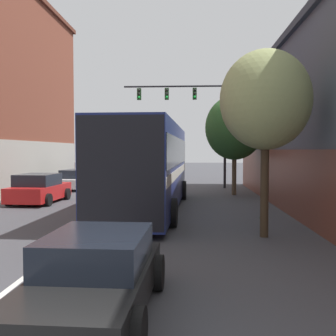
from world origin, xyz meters
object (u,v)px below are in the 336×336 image
object	(u,v)px
hatchback_foreground	(95,276)
parked_car_left_near	(78,180)
parked_car_left_mid	(39,189)
street_tree_near	(265,101)
traffic_signal_gantry	(193,110)
street_tree_far	(235,128)
bus	(149,163)
street_lamp	(263,147)
parked_car_left_far	(102,172)

from	to	relation	value
hatchback_foreground	parked_car_left_near	world-z (taller)	parked_car_left_near
parked_car_left_mid	street_tree_near	xyz separation A→B (m)	(9.81, -7.24, 3.43)
traffic_signal_gantry	street_tree_far	distance (m)	5.02
street_tree_far	traffic_signal_gantry	bearing A→B (deg)	119.81
bus	street_tree_far	xyz separation A→B (m)	(4.40, 6.20, 1.87)
parked_car_left_mid	traffic_signal_gantry	xyz separation A→B (m)	(7.77, 8.24, 4.72)
parked_car_left_mid	street_tree_far	distance (m)	11.42
hatchback_foreground	parked_car_left_mid	xyz separation A→B (m)	(-6.04, 13.08, 0.07)
traffic_signal_gantry	street_lamp	size ratio (longest dim) A/B	1.63
hatchback_foreground	street_lamp	bearing A→B (deg)	-23.68
hatchback_foreground	parked_car_left_mid	distance (m)	14.41
bus	parked_car_left_near	xyz separation A→B (m)	(-5.79, 9.06, -1.44)
street_tree_near	street_tree_far	size ratio (longest dim) A/B	0.97
bus	parked_car_left_far	xyz separation A→B (m)	(-5.89, 16.90, -1.40)
traffic_signal_gantry	street_tree_near	bearing A→B (deg)	-82.49
parked_car_left_far	street_lamp	distance (m)	21.54
bus	street_tree_near	bearing A→B (deg)	-139.74
street_lamp	traffic_signal_gantry	bearing A→B (deg)	102.02
street_lamp	hatchback_foreground	bearing A→B (deg)	-115.27
hatchback_foreground	traffic_signal_gantry	xyz separation A→B (m)	(1.73, 21.32, 4.79)
parked_car_left_near	parked_car_left_far	distance (m)	7.84
street_tree_near	street_tree_far	bearing A→B (deg)	88.23
hatchback_foreground	street_lamp	size ratio (longest dim) A/B	0.88
hatchback_foreground	street_tree_far	xyz separation A→B (m)	(4.12, 17.15, 3.33)
bus	street_lamp	bearing A→B (deg)	-109.51
hatchback_foreground	traffic_signal_gantry	size ratio (longest dim) A/B	0.54
hatchback_foreground	street_tree_near	world-z (taller)	street_tree_near
bus	parked_car_left_far	size ratio (longest dim) A/B	2.97
bus	parked_car_left_far	world-z (taller)	bus
parked_car_left_mid	street_tree_near	distance (m)	12.66
parked_car_left_near	street_lamp	xyz separation A→B (m)	(10.40, -10.86, 2.14)
traffic_signal_gantry	street_tree_far	size ratio (longest dim) A/B	1.26
bus	street_lamp	size ratio (longest dim) A/B	2.68
street_tree_far	parked_car_left_far	bearing A→B (deg)	133.88
street_lamp	street_tree_far	world-z (taller)	street_tree_far
bus	traffic_signal_gantry	world-z (taller)	traffic_signal_gantry
parked_car_left_far	street_tree_far	world-z (taller)	street_tree_far
street_lamp	parked_car_left_far	bearing A→B (deg)	119.29
parked_car_left_near	traffic_signal_gantry	distance (m)	9.24
bus	street_tree_near	distance (m)	6.83
parked_car_left_near	traffic_signal_gantry	world-z (taller)	traffic_signal_gantry
hatchback_foreground	street_tree_near	bearing A→B (deg)	-31.24
parked_car_left_far	street_lamp	xyz separation A→B (m)	(10.49, -18.70, 2.10)
hatchback_foreground	traffic_signal_gantry	world-z (taller)	traffic_signal_gantry
parked_car_left_near	parked_car_left_mid	world-z (taller)	parked_car_left_mid
parked_car_left_mid	street_tree_far	bearing A→B (deg)	-65.92
hatchback_foreground	parked_car_left_far	distance (m)	28.52
bus	street_tree_far	size ratio (longest dim) A/B	2.08
traffic_signal_gantry	street_tree_near	xyz separation A→B (m)	(2.04, -15.48, -1.29)
street_lamp	street_tree_near	size ratio (longest dim) A/B	0.80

